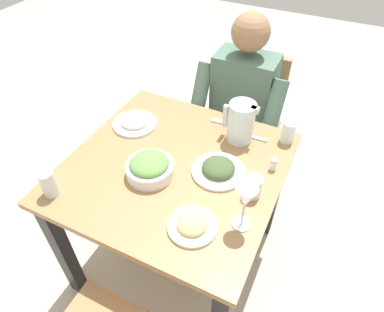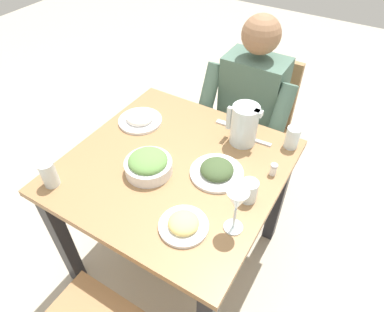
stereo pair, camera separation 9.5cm
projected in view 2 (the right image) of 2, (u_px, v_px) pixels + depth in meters
ground_plane at (179, 254)px, 1.94m from camera, size 8.00×8.00×0.00m
dining_table at (175, 183)px, 1.53m from camera, size 0.89×0.89×0.73m
chair_near at (255, 120)px, 2.06m from camera, size 0.40×0.40×0.87m
diner_near at (244, 118)px, 1.83m from camera, size 0.48×0.53×1.16m
water_pitcher at (244, 125)px, 1.49m from camera, size 0.16×0.12×0.19m
salad_bowl at (148, 164)px, 1.38m from camera, size 0.20×0.20×0.09m
plate_fries at (184, 224)px, 1.20m from camera, size 0.18×0.18×0.05m
plate_yoghurt at (140, 119)px, 1.65m from camera, size 0.21×0.21×0.06m
plate_dolmas at (217, 171)px, 1.39m from camera, size 0.22×0.22×0.06m
water_glass_far_left at (292, 138)px, 1.49m from camera, size 0.06×0.06×0.10m
water_glass_near_left at (249, 191)px, 1.27m from camera, size 0.07×0.07×0.09m
water_glass_center at (49, 174)px, 1.32m from camera, size 0.06×0.06×0.11m
wine_glass at (237, 202)px, 1.11m from camera, size 0.08×0.08×0.20m
salt_shaker at (273, 169)px, 1.38m from camera, size 0.03×0.03×0.05m
fork_near at (233, 126)px, 1.63m from camera, size 0.17×0.04×0.01m
knife_near at (252, 139)px, 1.56m from camera, size 0.19×0.03×0.01m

